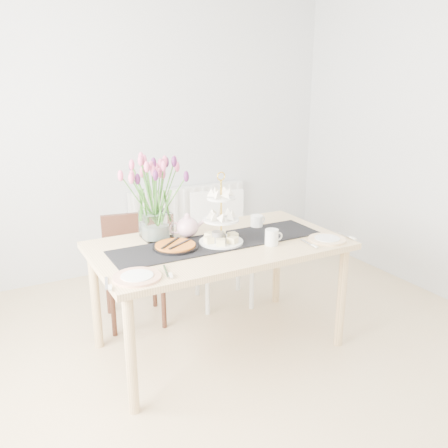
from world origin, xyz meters
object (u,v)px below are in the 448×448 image
radiator (189,216)px  mug_grey (218,238)px  chair_brown (132,260)px  teapot (187,227)px  dining_table (219,254)px  cream_jug (257,221)px  chair_white (221,239)px  tulip_vase (154,185)px  cake_stand (221,226)px  plate_left (137,277)px  plate_right (327,239)px  tart_tin (175,247)px  mug_white (272,237)px

radiator → mug_grey: bearing=-107.9°
chair_brown → teapot: bearing=-54.7°
dining_table → chair_brown: 0.81m
mug_grey → radiator: bearing=58.7°
teapot → cream_jug: teapot is taller
radiator → mug_grey: size_ratio=13.56×
chair_white → tulip_vase: bearing=-138.1°
dining_table → cake_stand: cake_stand is taller
teapot → plate_left: bearing=-126.2°
teapot → tulip_vase: bearing=165.6°
tulip_vase → plate_right: size_ratio=2.66×
plate_left → mug_grey: bearing=22.8°
cake_stand → tart_tin: bearing=172.3°
tart_tin → tulip_vase: bearing=95.7°
radiator → chair_brown: 1.26m
mug_grey → plate_right: 0.72m
tulip_vase → plate_left: size_ratio=2.53×
dining_table → teapot: teapot is taller
chair_white → mug_white: bearing=-83.4°
chair_white → plate_right: bearing=-61.1°
cream_jug → plate_left: (-1.04, -0.46, -0.04)m
teapot → cream_jug: (0.53, -0.03, -0.03)m
cake_stand → tart_tin: cake_stand is taller
radiator → cream_jug: size_ratio=13.77×
radiator → plate_left: plate_left is taller
mug_white → plate_left: (-0.92, -0.10, -0.04)m
cake_stand → cream_jug: cake_stand is taller
tulip_vase → cake_stand: (0.33, -0.30, -0.24)m
plate_right → mug_white: bearing=165.0°
tulip_vase → cream_jug: bearing=-8.9°
cream_jug → cake_stand: bearing=-159.2°
radiator → tulip_vase: bearing=-121.9°
tulip_vase → mug_white: bearing=-38.4°
mug_grey → plate_right: mug_grey is taller
dining_table → cake_stand: (0.00, -0.02, 0.20)m
cream_jug → mug_grey: mug_grey is taller
plate_left → radiator: bearing=58.8°
radiator → tulip_vase: size_ratio=1.84×
chair_white → tulip_vase: 0.99m
cream_jug → chair_white: bearing=87.5°
tart_tin → mug_white: mug_white is taller
cake_stand → plate_left: size_ratio=1.60×
mug_white → chair_brown: bearing=132.9°
chair_brown → mug_grey: mug_grey is taller
tulip_vase → plate_right: tulip_vase is taller
radiator → cake_stand: 1.75m
chair_brown → tulip_vase: (0.05, -0.42, 0.65)m
chair_white → tart_tin: bearing=-123.1°
chair_brown → chair_white: (0.74, -0.03, 0.06)m
cream_jug → mug_grey: 0.46m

